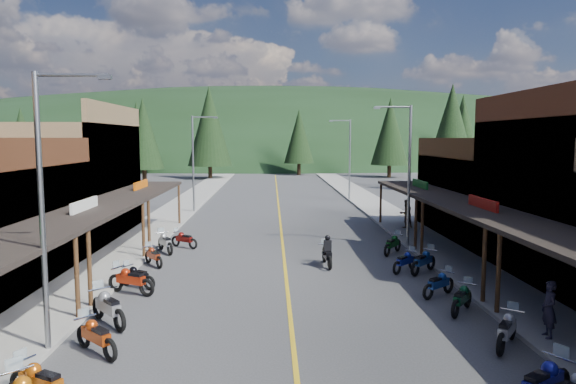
{
  "coord_description": "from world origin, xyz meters",
  "views": [
    {
      "loc": [
        -0.63,
        -20.48,
        6.18
      ],
      "look_at": [
        0.34,
        9.76,
        3.0
      ],
      "focal_mm": 32.0,
      "sensor_mm": 36.0,
      "label": 1
    }
  ],
  "objects": [
    {
      "name": "bike_east_5",
      "position": [
        6.31,
        -6.07,
        0.59
      ],
      "size": [
        1.8,
        2.07,
        1.19
      ],
      "primitive_type": null,
      "rotation": [
        0.0,
        0.0,
        -0.65
      ],
      "color": "#9B9A9F",
      "rests_on": "ground"
    },
    {
      "name": "rider_on_bike",
      "position": [
        2.04,
        3.78,
        0.64
      ],
      "size": [
        0.84,
        2.13,
        1.59
      ],
      "rotation": [
        0.0,
        0.0,
        0.07
      ],
      "color": "black",
      "rests_on": "ground"
    },
    {
      "name": "pedestrian_east_b",
      "position": [
        8.44,
        13.56,
        1.11
      ],
      "size": [
        1.05,
        0.79,
        1.92
      ],
      "primitive_type": "imported",
      "rotation": [
        0.0,
        0.0,
        3.44
      ],
      "color": "brown",
      "rests_on": "sidewalk_east"
    },
    {
      "name": "ground",
      "position": [
        0.0,
        0.0,
        0.0
      ],
      "size": [
        220.0,
        220.0,
        0.0
      ],
      "primitive_type": "plane",
      "color": "#38383A",
      "rests_on": "ground"
    },
    {
      "name": "pine_11",
      "position": [
        20.0,
        38.0,
        7.19
      ],
      "size": [
        5.82,
        5.82,
        12.4
      ],
      "color": "black",
      "rests_on": "ground"
    },
    {
      "name": "streetlight_3",
      "position": [
        6.95,
        30.0,
        4.46
      ],
      "size": [
        2.16,
        0.18,
        8.0
      ],
      "color": "gray",
      "rests_on": "ground"
    },
    {
      "name": "bike_west_9",
      "position": [
        -6.38,
        4.12,
        0.53
      ],
      "size": [
        1.6,
        1.87,
        1.06
      ],
      "primitive_type": null,
      "rotation": [
        0.0,
        0.0,
        0.63
      ],
      "color": "maroon",
      "rests_on": "ground"
    },
    {
      "name": "bike_west_5",
      "position": [
        -5.66,
        -6.19,
        0.59
      ],
      "size": [
        2.0,
        1.93,
        1.19
      ],
      "primitive_type": null,
      "rotation": [
        0.0,
        0.0,
        0.82
      ],
      "color": "#9F340B",
      "rests_on": "ground"
    },
    {
      "name": "pine_9",
      "position": [
        24.0,
        45.0,
        6.38
      ],
      "size": [
        4.93,
        4.93,
        10.8
      ],
      "color": "black",
      "rests_on": "ground"
    },
    {
      "name": "bike_east_4",
      "position": [
        5.53,
        -9.53,
        0.66
      ],
      "size": [
        2.33,
        1.92,
        1.31
      ],
      "primitive_type": null,
      "rotation": [
        0.0,
        0.0,
        -0.98
      ],
      "color": "navy",
      "rests_on": "ground"
    },
    {
      "name": "pine_7",
      "position": [
        -32.0,
        76.0,
        7.24
      ],
      "size": [
        5.88,
        5.88,
        12.5
      ],
      "color": "black",
      "rests_on": "ground"
    },
    {
      "name": "streetlight_1",
      "position": [
        -6.95,
        22.0,
        4.46
      ],
      "size": [
        2.16,
        0.18,
        8.0
      ],
      "color": "gray",
      "rests_on": "ground"
    },
    {
      "name": "pine_6",
      "position": [
        46.0,
        64.0,
        6.48
      ],
      "size": [
        5.04,
        5.04,
        11.0
      ],
      "color": "black",
      "rests_on": "ground"
    },
    {
      "name": "streetlight_0",
      "position": [
        -6.95,
        -6.0,
        4.46
      ],
      "size": [
        2.16,
        0.18,
        8.0
      ],
      "color": "gray",
      "rests_on": "ground"
    },
    {
      "name": "pine_2",
      "position": [
        -10.0,
        58.0,
        7.99
      ],
      "size": [
        6.72,
        6.72,
        14.0
      ],
      "color": "black",
      "rests_on": "ground"
    },
    {
      "name": "pine_3",
      "position": [
        4.0,
        66.0,
        6.48
      ],
      "size": [
        5.04,
        5.04,
        11.0
      ],
      "color": "black",
      "rests_on": "ground"
    },
    {
      "name": "shop_west_3",
      "position": [
        -13.78,
        11.3,
        3.52
      ],
      "size": [
        10.9,
        10.2,
        8.2
      ],
      "color": "brown",
      "rests_on": "ground"
    },
    {
      "name": "bike_east_9",
      "position": [
        5.53,
        2.6,
        0.55
      ],
      "size": [
        1.82,
        1.8,
        1.1
      ],
      "primitive_type": null,
      "rotation": [
        0.0,
        0.0,
        -0.79
      ],
      "color": "navy",
      "rests_on": "ground"
    },
    {
      "name": "shop_east_3",
      "position": [
        13.75,
        11.3,
        2.53
      ],
      "size": [
        10.9,
        10.2,
        6.2
      ],
      "color": "#4C2D16",
      "rests_on": "ground"
    },
    {
      "name": "bike_east_6",
      "position": [
        6.1,
        -3.01,
        0.57
      ],
      "size": [
        1.74,
        1.98,
        1.14
      ],
      "primitive_type": null,
      "rotation": [
        0.0,
        0.0,
        -0.66
      ],
      "color": "#0C3C21",
      "rests_on": "ground"
    },
    {
      "name": "sidewalk_west",
      "position": [
        -8.7,
        20.0,
        0.07
      ],
      "size": [
        3.4,
        94.0,
        0.15
      ],
      "primitive_type": "cube",
      "color": "gray",
      "rests_on": "ground"
    },
    {
      "name": "bike_west_7",
      "position": [
        -6.23,
        -0.44,
        0.63
      ],
      "size": [
        2.3,
        1.63,
        1.26
      ],
      "primitive_type": null,
      "rotation": [
        0.0,
        0.0,
        1.11
      ],
      "color": "#A1240B",
      "rests_on": "ground"
    },
    {
      "name": "pine_5",
      "position": [
        34.0,
        72.0,
        7.99
      ],
      "size": [
        6.72,
        6.72,
        14.0
      ],
      "color": "black",
      "rests_on": "ground"
    },
    {
      "name": "bike_west_6",
      "position": [
        -6.05,
        -3.85,
        0.67
      ],
      "size": [
        2.12,
        2.27,
        1.33
      ],
      "primitive_type": null,
      "rotation": [
        0.0,
        0.0,
        0.72
      ],
      "color": "gray",
      "rests_on": "ground"
    },
    {
      "name": "bike_west_8",
      "position": [
        -6.2,
        0.43,
        0.53
      ],
      "size": [
        1.92,
        1.5,
        1.07
      ],
      "primitive_type": null,
      "rotation": [
        0.0,
        0.0,
        1.03
      ],
      "color": "black",
      "rests_on": "ground"
    },
    {
      "name": "pine_10",
      "position": [
        -18.0,
        50.0,
        6.78
      ],
      "size": [
        5.38,
        5.38,
        11.6
      ],
      "color": "black",
      "rests_on": "ground"
    },
    {
      "name": "pine_0",
      "position": [
        -40.0,
        62.0,
        6.48
      ],
      "size": [
        5.04,
        5.04,
        11.0
      ],
      "color": "black",
      "rests_on": "ground"
    },
    {
      "name": "sidewalk_east",
      "position": [
        8.7,
        20.0,
        0.07
      ],
      "size": [
        3.4,
        94.0,
        0.15
      ],
      "primitive_type": "cube",
      "color": "gray",
      "rests_on": "ground"
    },
    {
      "name": "bike_west_4",
      "position": [
        -5.97,
        -8.99,
        0.6
      ],
      "size": [
        2.17,
        1.61,
        1.19
      ],
      "primitive_type": null,
      "rotation": [
        0.0,
        0.0,
        1.07
      ],
      "color": "#BB530D",
      "rests_on": "ground"
    },
    {
      "name": "pine_1",
      "position": [
        -24.0,
        70.0,
        7.24
      ],
      "size": [
        5.88,
        5.88,
        12.5
      ],
      "color": "black",
      "rests_on": "ground"
    },
    {
      "name": "bike_east_7",
      "position": [
        5.89,
        -1.12,
        0.55
      ],
      "size": [
        1.92,
        1.7,
        1.11
      ],
      "primitive_type": null,
      "rotation": [
        0.0,
        0.0,
        -0.9
      ],
      "color": "navy",
      "rests_on": "ground"
    },
    {
      "name": "bike_east_8",
      "position": [
        6.33,
        2.38,
        0.61
      ],
      "size": [
        1.99,
        2.01,
        1.21
      ],
      "primitive_type": null,
      "rotation": [
        0.0,
        0.0,
        -0.78
      ],
      "color": "navy",
      "rests_on": "ground"
    },
    {
      "name": "centerline",
      "position": [
        0.0,
        20.0,
        0.01
      ],
      "size": [
        0.15,
        90.0,
        0.01
      ],
      "primitive_type": "cube",
      "color": "gold",
      "rests_on": "ground"
    },
    {
      "name": "pedestrian_east_a",
      "position": [
        7.76,
        -5.68,
        1.03
      ],
      "size": [
        0.48,
        0.68,
        1.76
      ],
      "primitive_type": "imported",
      "rotation": [
        0.0,
        0.0,
        -1.66
      ],
      "color": "#252132",
      "rests_on": "sidewalk_east"
    },
    {
      "name": "ridge_hill",
      "position": [
        0.0,
        135.0,
        0.0
      ],
      "size": [
        310.0,
        140.0,
        60.0
      ],
      "primitive_type": "ellipsoid",
      "color": "black",
      "rests_on": "ground"
    },
    {
      "name": "streetlight_2",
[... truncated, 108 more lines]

